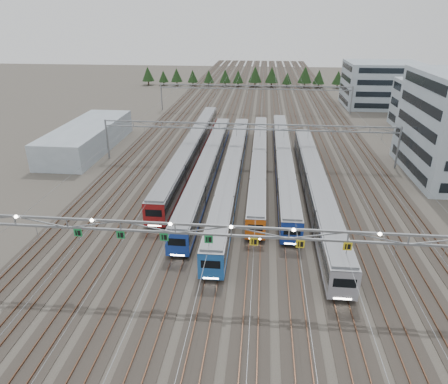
# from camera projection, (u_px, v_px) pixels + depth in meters

# --- Properties ---
(ground) EXTENTS (400.00, 400.00, 0.00)m
(ground) POSITION_uv_depth(u_px,v_px,m) (231.00, 291.00, 42.06)
(ground) COLOR #47423A
(ground) RESTS_ON ground
(track_bed) EXTENTS (54.00, 260.00, 5.42)m
(track_bed) POSITION_uv_depth(u_px,v_px,m) (256.00, 98.00, 132.34)
(track_bed) COLOR #2D2823
(track_bed) RESTS_ON ground
(train_a) EXTENTS (3.04, 59.85, 3.97)m
(train_a) POSITION_uv_depth(u_px,v_px,m) (192.00, 148.00, 80.02)
(train_a) COLOR black
(train_a) RESTS_ON ground
(train_b) EXTENTS (2.88, 55.03, 3.76)m
(train_b) POSITION_uv_depth(u_px,v_px,m) (208.00, 165.00, 71.37)
(train_b) COLOR black
(train_b) RESTS_ON ground
(train_c) EXTENTS (2.86, 59.46, 3.73)m
(train_c) POSITION_uv_depth(u_px,v_px,m) (232.00, 169.00, 69.28)
(train_c) COLOR black
(train_c) RESTS_ON ground
(train_d) EXTENTS (2.60, 54.11, 3.38)m
(train_d) POSITION_uv_depth(u_px,v_px,m) (259.00, 159.00, 74.55)
(train_d) COLOR black
(train_d) RESTS_ON ground
(train_e) EXTENTS (2.81, 56.52, 3.66)m
(train_e) POSITION_uv_depth(u_px,v_px,m) (283.00, 159.00, 74.42)
(train_e) COLOR black
(train_e) RESTS_ON ground
(train_f) EXTENTS (3.06, 52.12, 3.99)m
(train_f) POSITION_uv_depth(u_px,v_px,m) (315.00, 184.00, 62.77)
(train_f) COLOR black
(train_f) RESTS_ON ground
(gantry_near) EXTENTS (56.36, 0.61, 8.08)m
(gantry_near) POSITION_uv_depth(u_px,v_px,m) (231.00, 234.00, 39.07)
(gantry_near) COLOR gray
(gantry_near) RESTS_ON ground
(gantry_mid) EXTENTS (56.36, 0.36, 8.00)m
(gantry_mid) POSITION_uv_depth(u_px,v_px,m) (248.00, 131.00, 75.81)
(gantry_mid) COLOR gray
(gantry_mid) RESTS_ON ground
(gantry_far) EXTENTS (56.36, 0.36, 8.00)m
(gantry_far) POSITION_uv_depth(u_px,v_px,m) (255.00, 90.00, 116.72)
(gantry_far) COLOR gray
(gantry_far) RESTS_ON ground
(depot_bldg_mid) EXTENTS (14.00, 16.00, 11.89)m
(depot_bldg_mid) POSITION_uv_depth(u_px,v_px,m) (428.00, 106.00, 98.54)
(depot_bldg_mid) COLOR #8F9FAB
(depot_bldg_mid) RESTS_ON ground
(depot_bldg_north) EXTENTS (22.00, 18.00, 13.46)m
(depot_bldg_north) POSITION_uv_depth(u_px,v_px,m) (381.00, 84.00, 124.47)
(depot_bldg_north) COLOR #8F9FAB
(depot_bldg_north) RESTS_ON ground
(west_shed) EXTENTS (10.00, 30.00, 5.15)m
(west_shed) POSITION_uv_depth(u_px,v_px,m) (88.00, 137.00, 85.75)
(west_shed) COLOR #8F9FAB
(west_shed) RESTS_ON ground
(treeline) EXTENTS (100.10, 5.60, 7.02)m
(treeline) POSITION_uv_depth(u_px,v_px,m) (263.00, 76.00, 158.95)
(treeline) COLOR #332114
(treeline) RESTS_ON ground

